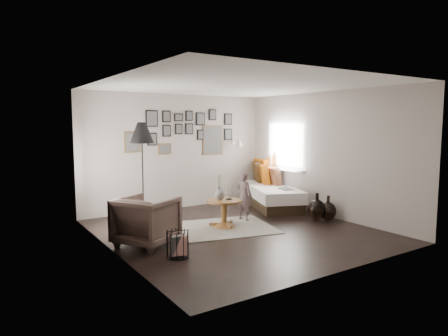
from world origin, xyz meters
TOP-DOWN VIEW (x-y plane):
  - ground at (0.00, 0.00)m, footprint 4.80×4.80m
  - wall_back at (0.00, 2.40)m, footprint 4.50×0.00m
  - wall_front at (0.00, -2.40)m, footprint 4.50×0.00m
  - wall_left at (-2.25, 0.00)m, footprint 0.00×4.80m
  - wall_right at (2.25, 0.00)m, footprint 0.00×4.80m
  - ceiling at (0.00, 0.00)m, footprint 4.80×4.80m
  - door_left at (-2.23, 1.20)m, footprint 0.00×2.14m
  - window_right at (2.18, 1.34)m, footprint 0.15×1.32m
  - gallery_wall at (0.29, 2.38)m, footprint 2.74×0.03m
  - wall_sconce at (1.55, 2.13)m, footprint 0.18×0.36m
  - rug at (-0.24, 0.34)m, footprint 2.39×1.93m
  - pedestal_table at (-0.05, 0.35)m, footprint 0.66×0.66m
  - vase at (-0.13, 0.37)m, footprint 0.19×0.19m
  - candles at (0.06, 0.35)m, footprint 0.11×0.11m
  - daybed at (1.92, 1.42)m, footprint 1.66×2.33m
  - magazine_on_daybed at (1.87, 0.76)m, footprint 0.30×0.37m
  - armchair at (-1.69, 0.11)m, footprint 1.17×1.16m
  - armchair_cushion at (-1.66, 0.16)m, footprint 0.49×0.49m
  - floor_lamp at (-1.23, 1.38)m, footprint 0.46×0.46m
  - magazine_basket at (-1.55, -0.72)m, footprint 0.38×0.38m
  - demijohn_large at (1.81, -0.22)m, footprint 0.37×0.37m
  - demijohn_small at (2.00, -0.34)m, footprint 0.33×0.33m
  - child at (0.59, 0.59)m, footprint 0.34×0.42m

SIDE VIEW (x-z plane):
  - ground at x=0.00m, z-range 0.00..0.00m
  - rug at x=-0.24m, z-range 0.00..0.01m
  - demijohn_small at x=2.00m, z-range -0.06..0.44m
  - magazine_basket at x=-1.55m, z-range 0.00..0.39m
  - demijohn_large at x=1.81m, z-range -0.06..0.49m
  - pedestal_table at x=-0.05m, z-range -0.02..0.50m
  - daybed at x=1.92m, z-range -0.20..0.87m
  - armchair at x=-1.69m, z-range 0.00..0.78m
  - armchair_cushion at x=-1.66m, z-range 0.40..0.56m
  - child at x=0.59m, z-range 0.00..0.99m
  - magazine_on_daybed at x=1.87m, z-range 0.49..0.51m
  - candles at x=0.06m, z-range 0.52..0.77m
  - vase at x=-0.13m, z-range 0.43..0.91m
  - window_right at x=2.18m, z-range 0.28..1.58m
  - door_left at x=-2.23m, z-range -0.02..2.12m
  - wall_back at x=0.00m, z-range -0.95..3.55m
  - wall_front at x=0.00m, z-range -0.95..3.55m
  - wall_left at x=-2.25m, z-range -1.10..3.70m
  - wall_right at x=2.25m, z-range -1.10..3.70m
  - wall_sconce at x=1.55m, z-range 1.38..1.54m
  - floor_lamp at x=-1.23m, z-range 0.71..2.67m
  - gallery_wall at x=0.29m, z-range 1.20..2.28m
  - ceiling at x=0.00m, z-range 2.60..2.60m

